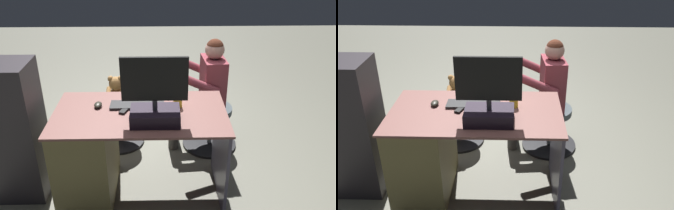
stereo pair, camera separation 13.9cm
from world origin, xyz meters
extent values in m
plane|color=#666658|center=(0.00, 0.00, 0.00)|extent=(10.00, 10.00, 0.00)
cube|color=brown|center=(0.00, 0.36, 0.74)|extent=(1.32, 0.73, 0.02)
cube|color=olive|center=(0.44, 0.36, 0.37)|extent=(0.42, 0.68, 0.73)
cube|color=#49455A|center=(-0.64, 0.36, 0.37)|extent=(0.02, 0.66, 0.73)
cube|color=black|center=(-0.12, 0.50, 0.80)|extent=(0.35, 0.24, 0.10)
cylinder|color=#333338|center=(-0.12, 0.50, 0.89)|extent=(0.04, 0.04, 0.08)
cube|color=black|center=(-0.12, 0.50, 1.09)|extent=(0.46, 0.02, 0.32)
cube|color=black|center=(-0.12, 0.49, 1.09)|extent=(0.43, 0.00, 0.29)
cube|color=#252525|center=(0.03, 0.26, 0.76)|extent=(0.42, 0.14, 0.02)
ellipsoid|color=#2B2921|center=(0.33, 0.26, 0.77)|extent=(0.06, 0.10, 0.04)
cylinder|color=yellow|center=(-0.29, 0.27, 0.80)|extent=(0.07, 0.07, 0.10)
cube|color=black|center=(0.11, 0.32, 0.76)|extent=(0.09, 0.16, 0.02)
cylinder|color=black|center=(0.27, -0.40, 0.01)|extent=(0.50, 0.50, 0.03)
cylinder|color=gray|center=(0.27, -0.40, 0.20)|extent=(0.04, 0.04, 0.35)
cylinder|color=#3A3349|center=(0.27, -0.40, 0.40)|extent=(0.42, 0.42, 0.06)
ellipsoid|color=#A37340|center=(0.27, -0.40, 0.52)|extent=(0.16, 0.14, 0.17)
sphere|color=#A37340|center=(0.27, -0.40, 0.66)|extent=(0.14, 0.14, 0.14)
sphere|color=beige|center=(0.27, -0.45, 0.65)|extent=(0.05, 0.05, 0.05)
sphere|color=#A37340|center=(0.22, -0.40, 0.71)|extent=(0.06, 0.06, 0.06)
sphere|color=#A37340|center=(0.32, -0.40, 0.71)|extent=(0.06, 0.06, 0.06)
cylinder|color=#A37340|center=(0.19, -0.43, 0.55)|extent=(0.05, 0.13, 0.09)
cylinder|color=#A37340|center=(0.35, -0.43, 0.55)|extent=(0.05, 0.13, 0.09)
cylinder|color=#A37340|center=(0.23, -0.49, 0.46)|extent=(0.06, 0.10, 0.06)
cylinder|color=#A37340|center=(0.31, -0.49, 0.46)|extent=(0.06, 0.10, 0.06)
cylinder|color=black|center=(-0.65, -0.33, 0.01)|extent=(0.54, 0.54, 0.03)
cylinder|color=gray|center=(-0.65, -0.33, 0.20)|extent=(0.04, 0.04, 0.35)
cylinder|color=#4B565B|center=(-0.65, -0.33, 0.40)|extent=(0.41, 0.41, 0.06)
cube|color=#8C3843|center=(-0.65, -0.33, 0.68)|extent=(0.22, 0.33, 0.50)
sphere|color=tan|center=(-0.65, -0.33, 1.01)|extent=(0.18, 0.18, 0.18)
sphere|color=#4F2719|center=(-0.65, -0.33, 1.03)|extent=(0.16, 0.16, 0.16)
cylinder|color=#8C3843|center=(-0.50, -0.14, 0.76)|extent=(0.40, 0.11, 0.24)
cylinder|color=#8C3843|center=(-0.53, -0.53, 0.76)|extent=(0.40, 0.11, 0.24)
cylinder|color=#44413E|center=(-0.46, -0.25, 0.45)|extent=(0.37, 0.14, 0.11)
cylinder|color=#44413E|center=(-0.28, -0.27, 0.22)|extent=(0.10, 0.10, 0.43)
cylinder|color=#44413E|center=(-0.48, -0.43, 0.45)|extent=(0.37, 0.14, 0.11)
cylinder|color=#44413E|center=(-0.29, -0.44, 0.22)|extent=(0.10, 0.10, 0.43)
cube|color=#2C282D|center=(1.00, 0.34, 0.57)|extent=(0.44, 0.36, 1.15)
camera|label=1|loc=(-0.16, 2.71, 2.03)|focal=37.69mm
camera|label=2|loc=(-0.30, 2.71, 2.03)|focal=37.69mm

